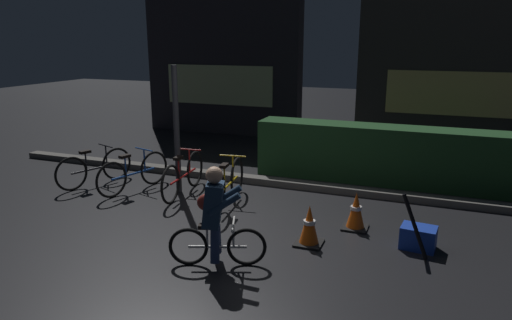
# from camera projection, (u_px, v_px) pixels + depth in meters

# --- Properties ---
(ground_plane) EXTENTS (40.00, 40.00, 0.00)m
(ground_plane) POSITION_uv_depth(u_px,v_px,m) (228.00, 228.00, 6.76)
(ground_plane) COLOR black
(sidewalk_curb) EXTENTS (12.00, 0.24, 0.12)m
(sidewalk_curb) POSITION_uv_depth(u_px,v_px,m) (277.00, 182.00, 8.72)
(sidewalk_curb) COLOR #56544F
(sidewalk_curb) RESTS_ON ground
(hedge_row) EXTENTS (4.80, 0.70, 1.09)m
(hedge_row) POSITION_uv_depth(u_px,v_px,m) (382.00, 155.00, 8.78)
(hedge_row) COLOR #214723
(hedge_row) RESTS_ON ground
(storefront_left) EXTENTS (4.60, 0.54, 4.85)m
(storefront_left) POSITION_uv_depth(u_px,v_px,m) (222.00, 48.00, 13.09)
(storefront_left) COLOR #262328
(storefront_left) RESTS_ON ground
(storefront_right) EXTENTS (5.29, 0.54, 3.83)m
(storefront_right) POSITION_uv_depth(u_px,v_px,m) (465.00, 70.00, 11.62)
(storefront_right) COLOR #383330
(storefront_right) RESTS_ON ground
(street_post) EXTENTS (0.10, 0.10, 2.25)m
(street_post) POSITION_uv_depth(u_px,v_px,m) (177.00, 130.00, 8.08)
(street_post) COLOR #2D2D33
(street_post) RESTS_ON ground
(parked_bike_leftmost) EXTENTS (0.59, 1.49, 0.72)m
(parked_bike_leftmost) POSITION_uv_depth(u_px,v_px,m) (95.00, 168.00, 8.68)
(parked_bike_leftmost) COLOR black
(parked_bike_leftmost) RESTS_ON ground
(parked_bike_left_mid) EXTENTS (0.53, 1.54, 0.73)m
(parked_bike_left_mid) POSITION_uv_depth(u_px,v_px,m) (134.00, 173.00, 8.35)
(parked_bike_left_mid) COLOR black
(parked_bike_left_mid) RESTS_ON ground
(parked_bike_center_left) EXTENTS (0.46, 1.66, 0.76)m
(parked_bike_center_left) POSITION_uv_depth(u_px,v_px,m) (183.00, 175.00, 8.15)
(parked_bike_center_left) COLOR black
(parked_bike_center_left) RESTS_ON ground
(parked_bike_center_right) EXTENTS (0.46, 1.70, 0.78)m
(parked_bike_center_right) POSITION_uv_depth(u_px,v_px,m) (228.00, 185.00, 7.61)
(parked_bike_center_right) COLOR black
(parked_bike_center_right) RESTS_ON ground
(traffic_cone_near) EXTENTS (0.36, 0.36, 0.55)m
(traffic_cone_near) POSITION_uv_depth(u_px,v_px,m) (309.00, 226.00, 6.17)
(traffic_cone_near) COLOR black
(traffic_cone_near) RESTS_ON ground
(traffic_cone_far) EXTENTS (0.36, 0.36, 0.55)m
(traffic_cone_far) POSITION_uv_depth(u_px,v_px,m) (356.00, 211.00, 6.68)
(traffic_cone_far) COLOR black
(traffic_cone_far) RESTS_ON ground
(blue_crate) EXTENTS (0.47, 0.37, 0.30)m
(blue_crate) POSITION_uv_depth(u_px,v_px,m) (418.00, 238.00, 6.08)
(blue_crate) COLOR #193DB7
(blue_crate) RESTS_ON ground
(cyclist) EXTENTS (1.13, 0.52, 1.25)m
(cyclist) POSITION_uv_depth(u_px,v_px,m) (215.00, 216.00, 5.52)
(cyclist) COLOR black
(cyclist) RESTS_ON ground
(closed_umbrella) EXTENTS (0.39, 0.21, 0.79)m
(closed_umbrella) POSITION_uv_depth(u_px,v_px,m) (415.00, 227.00, 5.81)
(closed_umbrella) COLOR black
(closed_umbrella) RESTS_ON ground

